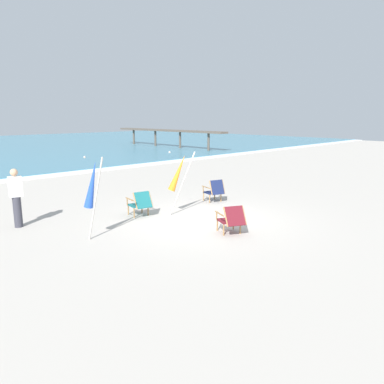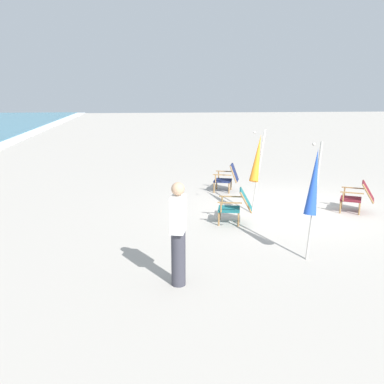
{
  "view_description": "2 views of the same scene",
  "coord_description": "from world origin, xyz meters",
  "px_view_note": "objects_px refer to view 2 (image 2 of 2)",
  "views": [
    {
      "loc": [
        -7.79,
        -7.42,
        3.04
      ],
      "look_at": [
        0.7,
        1.06,
        0.57
      ],
      "focal_mm": 35.0,
      "sensor_mm": 36.0,
      "label": 1
    },
    {
      "loc": [
        -10.57,
        3.39,
        3.03
      ],
      "look_at": [
        -0.22,
        2.46,
        0.54
      ],
      "focal_mm": 42.0,
      "sensor_mm": 36.0,
      "label": 2
    }
  ],
  "objects_px": {
    "beach_chair_front_right": "(237,205)",
    "umbrella_furled_blue": "(314,183)",
    "beach_chair_mid_center": "(359,196)",
    "person_near_chairs": "(178,233)",
    "beach_chair_front_left": "(228,177)",
    "umbrella_furled_orange": "(257,159)"
  },
  "relations": [
    {
      "from": "beach_chair_front_left",
      "to": "beach_chair_front_right",
      "type": "height_order",
      "value": "beach_chair_front_left"
    },
    {
      "from": "umbrella_furled_blue",
      "to": "person_near_chairs",
      "type": "xyz_separation_m",
      "value": [
        -0.94,
        2.42,
        -0.53
      ]
    },
    {
      "from": "beach_chair_front_left",
      "to": "beach_chair_mid_center",
      "type": "height_order",
      "value": "beach_chair_front_left"
    },
    {
      "from": "beach_chair_mid_center",
      "to": "umbrella_furled_orange",
      "type": "xyz_separation_m",
      "value": [
        0.39,
        2.43,
        0.87
      ]
    },
    {
      "from": "beach_chair_front_right",
      "to": "umbrella_furled_blue",
      "type": "xyz_separation_m",
      "value": [
        -2.14,
        -0.93,
        0.94
      ]
    },
    {
      "from": "beach_chair_front_left",
      "to": "beach_chair_front_right",
      "type": "relative_size",
      "value": 0.97
    },
    {
      "from": "beach_chair_mid_center",
      "to": "person_near_chairs",
      "type": "xyz_separation_m",
      "value": [
        -3.66,
        4.58,
        0.42
      ]
    },
    {
      "from": "beach_chair_mid_center",
      "to": "beach_chair_front_right",
      "type": "bearing_deg",
      "value": 100.7
    },
    {
      "from": "umbrella_furled_orange",
      "to": "person_near_chairs",
      "type": "bearing_deg",
      "value": 151.99
    },
    {
      "from": "umbrella_furled_blue",
      "to": "person_near_chairs",
      "type": "bearing_deg",
      "value": 111.23
    },
    {
      "from": "beach_chair_front_right",
      "to": "person_near_chairs",
      "type": "xyz_separation_m",
      "value": [
        -3.08,
        1.49,
        0.42
      ]
    },
    {
      "from": "beach_chair_front_right",
      "to": "umbrella_furled_orange",
      "type": "height_order",
      "value": "umbrella_furled_orange"
    },
    {
      "from": "beach_chair_mid_center",
      "to": "beach_chair_front_right",
      "type": "distance_m",
      "value": 3.15
    },
    {
      "from": "beach_chair_front_left",
      "to": "beach_chair_mid_center",
      "type": "bearing_deg",
      "value": -131.57
    },
    {
      "from": "beach_chair_front_left",
      "to": "beach_chair_front_right",
      "type": "xyz_separation_m",
      "value": [
        -3.05,
        0.32,
        -0.01
      ]
    },
    {
      "from": "beach_chair_front_left",
      "to": "umbrella_furled_orange",
      "type": "bearing_deg",
      "value": -170.49
    },
    {
      "from": "beach_chair_front_left",
      "to": "umbrella_furled_orange",
      "type": "height_order",
      "value": "umbrella_furled_orange"
    },
    {
      "from": "umbrella_furled_orange",
      "to": "beach_chair_mid_center",
      "type": "bearing_deg",
      "value": -99.08
    },
    {
      "from": "umbrella_furled_blue",
      "to": "beach_chair_front_left",
      "type": "bearing_deg",
      "value": 6.75
    },
    {
      "from": "umbrella_furled_blue",
      "to": "umbrella_furled_orange",
      "type": "bearing_deg",
      "value": 4.89
    },
    {
      "from": "beach_chair_mid_center",
      "to": "person_near_chairs",
      "type": "bearing_deg",
      "value": 128.64
    },
    {
      "from": "beach_chair_front_left",
      "to": "beach_chair_mid_center",
      "type": "distance_m",
      "value": 3.71
    }
  ]
}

